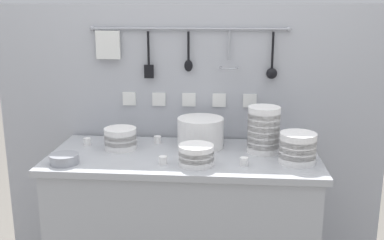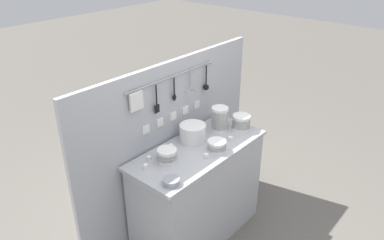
% 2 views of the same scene
% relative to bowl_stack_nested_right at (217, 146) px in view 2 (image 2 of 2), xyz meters
% --- Properties ---
extents(ground_plane, '(20.00, 20.00, 0.00)m').
position_rel_bowl_stack_nested_right_xyz_m(ground_plane, '(-0.07, 0.14, -1.00)').
color(ground_plane, '#666059').
extents(counter, '(1.28, 0.56, 0.95)m').
position_rel_bowl_stack_nested_right_xyz_m(counter, '(-0.07, 0.14, -0.52)').
color(counter, '#ADAFB5').
rests_on(counter, ground).
extents(back_wall, '(2.08, 0.11, 1.65)m').
position_rel_bowl_stack_nested_right_xyz_m(back_wall, '(-0.07, 0.45, -0.17)').
color(back_wall, '#A8AAB2').
rests_on(back_wall, ground).
extents(bowl_stack_nested_right, '(0.16, 0.16, 0.09)m').
position_rel_bowl_stack_nested_right_xyz_m(bowl_stack_nested_right, '(0.00, 0.00, 0.00)').
color(bowl_stack_nested_right, white).
rests_on(bowl_stack_nested_right, counter).
extents(bowl_stack_back_corner, '(0.16, 0.16, 0.14)m').
position_rel_bowl_stack_nested_right_xyz_m(bowl_stack_back_corner, '(0.45, 0.06, 0.02)').
color(bowl_stack_back_corner, white).
rests_on(bowl_stack_back_corner, counter).
extents(bowl_stack_short_front, '(0.16, 0.16, 0.11)m').
position_rel_bowl_stack_nested_right_xyz_m(bowl_stack_short_front, '(-0.39, 0.20, 0.01)').
color(bowl_stack_short_front, white).
rests_on(bowl_stack_short_front, counter).
extents(bowl_stack_wide_centre, '(0.15, 0.15, 0.22)m').
position_rel_bowl_stack_nested_right_xyz_m(bowl_stack_wide_centre, '(0.31, 0.21, 0.07)').
color(bowl_stack_wide_centre, white).
rests_on(bowl_stack_wide_centre, counter).
extents(plate_stack, '(0.23, 0.23, 0.15)m').
position_rel_bowl_stack_nested_right_xyz_m(plate_stack, '(0.00, 0.27, 0.03)').
color(plate_stack, white).
rests_on(plate_stack, counter).
extents(steel_mixing_bowl, '(0.13, 0.13, 0.04)m').
position_rel_bowl_stack_nested_right_xyz_m(steel_mixing_bowl, '(-0.59, -0.03, -0.02)').
color(steel_mixing_bowl, '#93969E').
rests_on(steel_mixing_bowl, counter).
extents(cup_back_right, '(0.04, 0.04, 0.04)m').
position_rel_bowl_stack_nested_right_xyz_m(cup_back_right, '(-0.48, 0.32, -0.03)').
color(cup_back_right, white).
rests_on(cup_back_right, counter).
extents(cup_front_right, '(0.04, 0.04, 0.04)m').
position_rel_bowl_stack_nested_right_xyz_m(cup_front_right, '(0.06, 0.11, -0.03)').
color(cup_front_right, white).
rests_on(cup_front_right, counter).
extents(cup_edge_near, '(0.04, 0.04, 0.04)m').
position_rel_bowl_stack_nested_right_xyz_m(cup_edge_near, '(-0.57, 0.25, -0.03)').
color(cup_edge_near, white).
rests_on(cup_edge_near, counter).
extents(cup_edge_far, '(0.04, 0.04, 0.04)m').
position_rel_bowl_stack_nested_right_xyz_m(cup_edge_far, '(-0.22, 0.31, -0.03)').
color(cup_edge_far, white).
rests_on(cup_edge_far, counter).
extents(cup_back_left, '(0.04, 0.04, 0.04)m').
position_rel_bowl_stack_nested_right_xyz_m(cup_back_left, '(-0.15, -0.01, -0.03)').
color(cup_back_left, white).
rests_on(cup_back_left, counter).
extents(cup_beside_plates, '(0.04, 0.04, 0.04)m').
position_rel_bowl_stack_nested_right_xyz_m(cup_beside_plates, '(0.21, 0.01, -0.03)').
color(cup_beside_plates, white).
rests_on(cup_beside_plates, counter).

